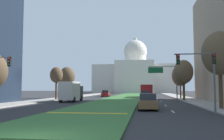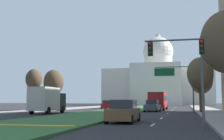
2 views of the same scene
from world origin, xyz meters
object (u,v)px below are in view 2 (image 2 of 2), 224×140
Objects in this scene: street_tree_left_far at (54,82)px; capitol_building at (158,82)px; city_bus at (158,100)px; street_tree_right_far at (201,80)px; sedan_midblock at (153,106)px; sedan_lead_stopped at (124,112)px; box_truck_delivery at (47,100)px; street_tree_right_mid at (200,74)px; traffic_light_near_right at (187,61)px; sedan_distant at (108,105)px; street_tree_left_mid at (34,80)px; overhead_guide_sign at (178,79)px.

capitol_building is at bearing 79.79° from street_tree_left_far.
street_tree_left_far reaches higher than city_bus.
sedan_midblock is (-7.13, -3.56, -3.95)m from street_tree_right_far.
capitol_building is 71.43m from sedan_midblock.
street_tree_left_far is at bearing 169.04° from sedan_midblock.
street_tree_left_far is 1.52× the size of sedan_lead_stopped.
capitol_building reaches higher than box_truck_delivery.
street_tree_right_mid is at bearing -17.94° from street_tree_left_far.
traffic_light_near_right reaches higher than sedan_distant.
sedan_distant reaches higher than sedan_lead_stopped.
street_tree_left_mid is at bearing -107.81° from sedan_distant.
sedan_midblock is 0.71× the size of box_truck_delivery.
street_tree_left_mid is 1.35× the size of sedan_lead_stopped.
capitol_building is 7.53× the size of traffic_light_near_right.
sedan_lead_stopped is at bearing -86.94° from capitol_building.
capitol_building reaches higher than street_tree_right_far.
sedan_distant is (-16.78, 18.28, -4.23)m from street_tree_right_mid.
street_tree_right_far is (23.45, 8.69, 0.19)m from street_tree_left_mid.
sedan_midblock is at bearing -91.25° from city_bus.
sedan_midblock is at bearing -86.09° from capitol_building.
box_truck_delivery is at bearing -152.44° from overhead_guide_sign.
street_tree_right_mid reaches higher than street_tree_left_far.
street_tree_right_far reaches higher than sedan_lead_stopped.
sedan_midblock is at bearing -53.83° from sedan_distant.
street_tree_left_mid is at bearing -85.28° from street_tree_left_far.
overhead_guide_sign is at bearing 92.06° from traffic_light_near_right.
overhead_guide_sign is at bearing -48.00° from sedan_distant.
sedan_distant is at bearing -95.37° from capitol_building.
street_tree_right_far is (11.97, -67.30, -3.72)m from capitol_building.
street_tree_right_far is (0.54, 7.91, -0.26)m from street_tree_right_mid.
city_bus is (-6.41, 12.80, -3.25)m from street_tree_right_mid.
city_bus is at bearing 16.72° from street_tree_left_far.
sedan_midblock is 15.55m from box_truck_delivery.
street_tree_right_far is at bearing 0.63° from street_tree_left_far.
capitol_building is at bearing 100.09° from street_tree_right_far.
box_truck_delivery is 21.99m from city_bus.
traffic_light_near_right is 0.80× the size of overhead_guide_sign.
overhead_guide_sign reaches higher than sedan_midblock.
overhead_guide_sign is 21.36m from street_tree_left_far.
street_tree_left_far is at bearing 125.15° from traffic_light_near_right.
sedan_distant is at bearing 105.71° from sedan_lead_stopped.
traffic_light_near_right is at bearing -94.45° from street_tree_right_far.
capitol_building reaches higher than sedan_midblock.
capitol_building is at bearing 98.64° from street_tree_right_mid.
city_bus reaches higher than sedan_midblock.
sedan_distant is (-10.19, 13.94, -0.02)m from sedan_midblock.
sedan_distant is at bearing 132.55° from street_tree_right_mid.
street_tree_left_far is at bearing 166.80° from overhead_guide_sign.
street_tree_left_far is 17.75m from sedan_midblock.
sedan_distant is 11.77m from city_bus.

